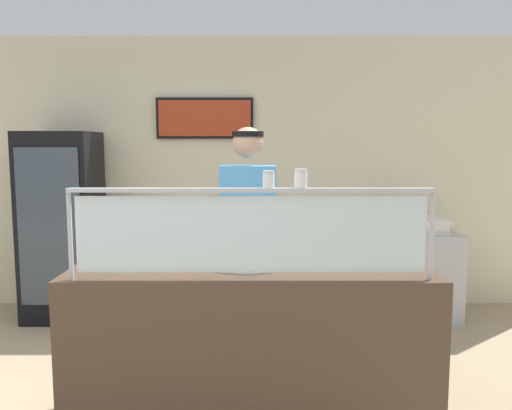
% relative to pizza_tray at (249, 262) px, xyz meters
% --- Properties ---
extents(ground_plane, '(12.00, 12.00, 0.00)m').
position_rel_pizza_tray_xyz_m(ground_plane, '(0.02, 0.60, -0.97)').
color(ground_plane, tan).
rests_on(ground_plane, ground).
extents(shop_rear_unit, '(6.45, 0.13, 2.70)m').
position_rel_pizza_tray_xyz_m(shop_rear_unit, '(0.02, 2.32, 0.39)').
color(shop_rear_unit, beige).
rests_on(shop_rear_unit, ground).
extents(serving_counter, '(2.05, 0.71, 0.95)m').
position_rel_pizza_tray_xyz_m(serving_counter, '(0.02, -0.05, -0.49)').
color(serving_counter, '#4C3828').
rests_on(serving_counter, ground).
extents(sneeze_guard, '(1.87, 0.06, 0.48)m').
position_rel_pizza_tray_xyz_m(sneeze_guard, '(0.02, -0.34, 0.28)').
color(sneeze_guard, '#B2B5BC').
rests_on(sneeze_guard, serving_counter).
extents(pizza_tray, '(0.50, 0.50, 0.04)m').
position_rel_pizza_tray_xyz_m(pizza_tray, '(0.00, 0.00, 0.00)').
color(pizza_tray, '#9EA0A8').
rests_on(pizza_tray, serving_counter).
extents(pizza_server, '(0.10, 0.29, 0.01)m').
position_rel_pizza_tray_xyz_m(pizza_server, '(0.01, -0.02, 0.02)').
color(pizza_server, '#ADAFB7').
rests_on(pizza_server, pizza_tray).
extents(parmesan_shaker, '(0.06, 0.06, 0.09)m').
position_rel_pizza_tray_xyz_m(parmesan_shaker, '(0.11, -0.34, 0.50)').
color(parmesan_shaker, white).
rests_on(parmesan_shaker, sneeze_guard).
extents(pepper_flake_shaker, '(0.07, 0.07, 0.10)m').
position_rel_pizza_tray_xyz_m(pepper_flake_shaker, '(0.27, -0.34, 0.50)').
color(pepper_flake_shaker, white).
rests_on(pepper_flake_shaker, sneeze_guard).
extents(worker_figure, '(0.41, 0.50, 1.76)m').
position_rel_pizza_tray_xyz_m(worker_figure, '(-0.00, 0.56, 0.04)').
color(worker_figure, '#23232D').
rests_on(worker_figure, ground).
extents(drink_fridge, '(0.66, 0.62, 1.76)m').
position_rel_pizza_tray_xyz_m(drink_fridge, '(-1.78, 1.88, -0.09)').
color(drink_fridge, black).
rests_on(drink_fridge, ground).
extents(prep_shelf, '(0.70, 0.55, 0.83)m').
position_rel_pizza_tray_xyz_m(prep_shelf, '(1.58, 1.83, -0.55)').
color(prep_shelf, '#B7BABF').
rests_on(prep_shelf, ground).
extents(pizza_box_stack, '(0.47, 0.45, 0.13)m').
position_rel_pizza_tray_xyz_m(pizza_box_stack, '(1.58, 1.83, -0.07)').
color(pizza_box_stack, silver).
rests_on(pizza_box_stack, prep_shelf).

